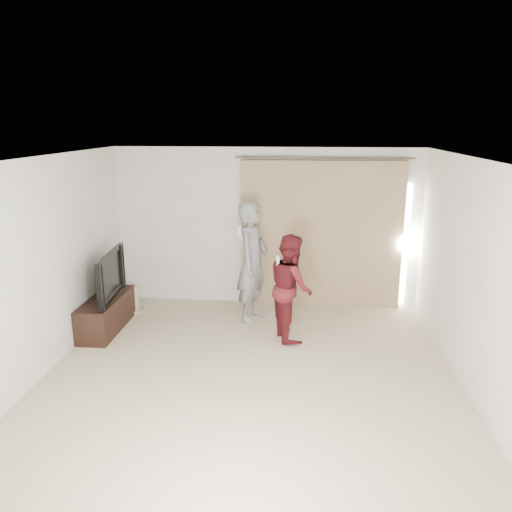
{
  "coord_description": "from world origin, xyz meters",
  "views": [
    {
      "loc": [
        0.56,
        -5.28,
        2.98
      ],
      "look_at": [
        -0.03,
        1.2,
        1.23
      ],
      "focal_mm": 35.0,
      "sensor_mm": 36.0,
      "label": 1
    }
  ],
  "objects_px": {
    "person_woman": "(291,287)",
    "person_man": "(253,262)",
    "tv_console": "(106,314)",
    "tv": "(103,276)"
  },
  "relations": [
    {
      "from": "tv_console",
      "to": "person_woman",
      "type": "height_order",
      "value": "person_woman"
    },
    {
      "from": "person_woman",
      "to": "tv_console",
      "type": "bearing_deg",
      "value": 179.59
    },
    {
      "from": "person_woman",
      "to": "person_man",
      "type": "bearing_deg",
      "value": 133.3
    },
    {
      "from": "person_man",
      "to": "person_woman",
      "type": "distance_m",
      "value": 0.89
    },
    {
      "from": "tv_console",
      "to": "tv",
      "type": "distance_m",
      "value": 0.59
    },
    {
      "from": "person_man",
      "to": "tv_console",
      "type": "bearing_deg",
      "value": -163.72
    },
    {
      "from": "tv_console",
      "to": "tv",
      "type": "bearing_deg",
      "value": 0.0
    },
    {
      "from": "tv_console",
      "to": "person_man",
      "type": "distance_m",
      "value": 2.3
    },
    {
      "from": "tv_console",
      "to": "person_woman",
      "type": "xyz_separation_m",
      "value": [
        2.71,
        -0.02,
        0.51
      ]
    },
    {
      "from": "tv_console",
      "to": "person_man",
      "type": "height_order",
      "value": "person_man"
    }
  ]
}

